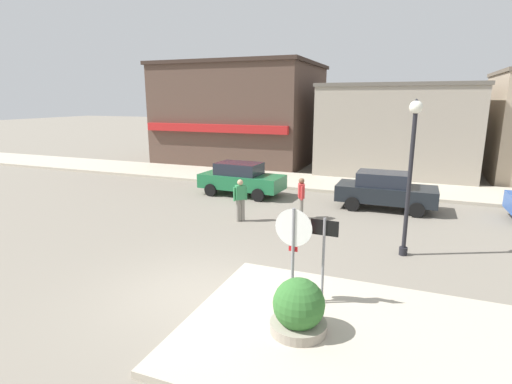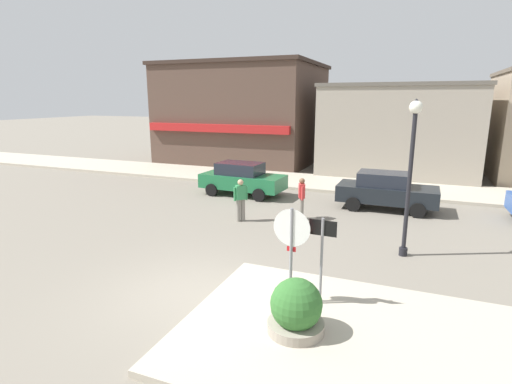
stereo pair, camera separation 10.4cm
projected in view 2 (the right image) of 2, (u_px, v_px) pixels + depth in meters
ground_plane at (192, 294)px, 9.51m from camera, size 160.00×160.00×0.00m
sidewalk_corner at (347, 338)px, 7.61m from camera, size 6.40×4.80×0.15m
kerb_far at (321, 183)px, 21.72m from camera, size 80.00×4.00×0.15m
stop_sign at (291, 244)px, 8.51m from camera, size 0.82×0.08×2.30m
one_way_sign at (322, 253)px, 8.50m from camera, size 0.60×0.06×2.10m
planter at (296, 312)px, 7.61m from camera, size 1.10×1.10×1.23m
lamp_post at (412, 156)px, 11.16m from camera, size 0.36×0.36×4.54m
parked_car_nearest at (242, 178)px, 19.13m from camera, size 4.08×2.04×1.56m
parked_car_second at (386, 190)px, 16.62m from camera, size 4.01×1.90×1.56m
pedestrian_crossing_near at (241, 199)px, 14.97m from camera, size 0.46×0.45×1.61m
pedestrian_crossing_far at (302, 197)px, 15.21m from camera, size 0.34×0.55×1.61m
building_corner_shop at (244, 113)px, 29.42m from camera, size 10.74×9.37×6.98m
building_storefront_left_near at (399, 129)px, 24.72m from camera, size 8.90×7.77×5.39m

